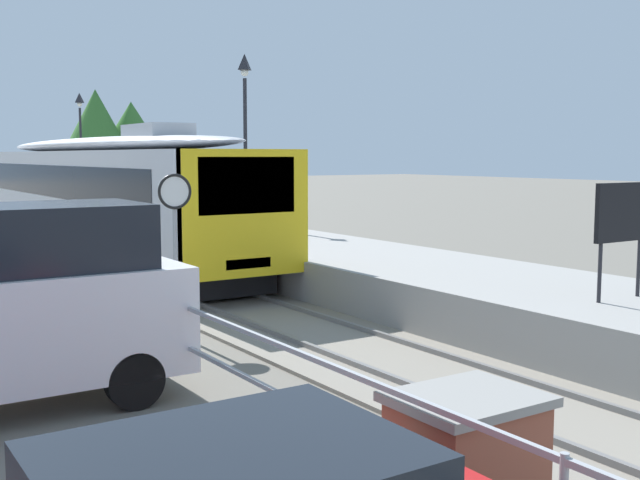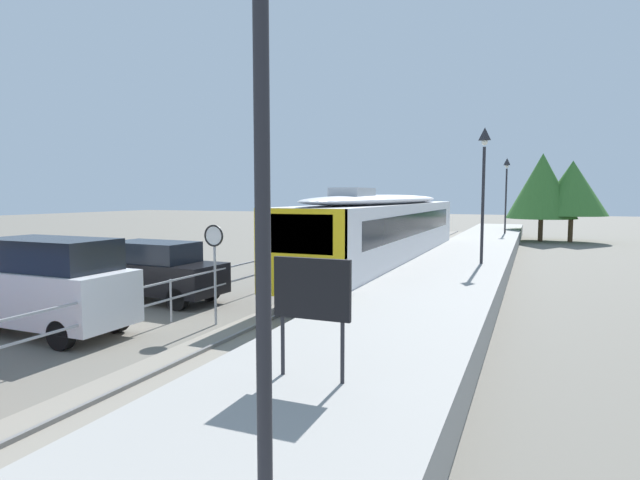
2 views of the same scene
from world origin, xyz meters
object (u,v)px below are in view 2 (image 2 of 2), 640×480
(platform_notice_board, at_px, (312,293))
(platform_lamp_mid_platform, at_px, (484,169))
(commuter_train, at_px, (386,228))
(speed_limit_sign, at_px, (214,249))
(parked_van_white, at_px, (45,285))
(platform_lamp_far_end, at_px, (506,181))
(parked_suv_black, at_px, (157,271))
(platform_lamp_near_end, at_px, (261,54))

(platform_notice_board, bearing_deg, platform_lamp_mid_platform, 85.65)
(commuter_train, bearing_deg, speed_limit_sign, -100.92)
(commuter_train, relative_size, platform_notice_board, 10.45)
(parked_van_white, bearing_deg, platform_lamp_far_end, 71.71)
(platform_lamp_far_end, xyz_separation_m, speed_limit_sign, (-6.25, -27.04, -2.50))
(parked_suv_black, bearing_deg, platform_lamp_near_end, -46.40)
(platform_lamp_mid_platform, height_order, platform_notice_board, platform_lamp_mid_platform)
(platform_lamp_mid_platform, distance_m, platform_notice_board, 14.60)
(parked_suv_black, bearing_deg, speed_limit_sign, -27.74)
(platform_lamp_near_end, bearing_deg, commuter_train, 102.63)
(platform_lamp_near_end, distance_m, parked_suv_black, 14.78)
(commuter_train, xyz_separation_m, platform_lamp_mid_platform, (4.24, -1.16, 2.48))
(commuter_train, xyz_separation_m, speed_limit_sign, (-2.02, -10.44, -0.02))
(platform_lamp_near_end, height_order, speed_limit_sign, platform_lamp_near_end)
(platform_lamp_mid_platform, height_order, parked_suv_black, platform_lamp_mid_platform)
(speed_limit_sign, xyz_separation_m, parked_van_white, (-3.51, -2.50, -0.83))
(commuter_train, distance_m, parked_van_white, 14.10)
(parked_van_white, height_order, parked_suv_black, parked_van_white)
(platform_lamp_far_end, bearing_deg, platform_lamp_mid_platform, -90.00)
(platform_lamp_far_end, height_order, speed_limit_sign, platform_lamp_far_end)
(platform_lamp_far_end, relative_size, platform_notice_board, 2.97)
(platform_lamp_mid_platform, height_order, speed_limit_sign, platform_lamp_mid_platform)
(speed_limit_sign, bearing_deg, platform_lamp_near_end, -53.57)
(platform_lamp_near_end, xyz_separation_m, platform_notice_board, (-1.09, 3.41, -2.44))
(platform_lamp_near_end, distance_m, platform_lamp_far_end, 35.51)
(platform_notice_board, height_order, parked_van_white, platform_notice_board)
(platform_lamp_far_end, bearing_deg, commuter_train, -104.33)
(platform_notice_board, bearing_deg, platform_lamp_near_end, -72.22)
(speed_limit_sign, relative_size, parked_van_white, 0.57)
(platform_lamp_near_end, distance_m, platform_notice_board, 4.33)
(platform_notice_board, relative_size, speed_limit_sign, 0.64)
(platform_lamp_far_end, distance_m, parked_suv_black, 27.23)
(platform_lamp_near_end, relative_size, platform_notice_board, 2.97)
(commuter_train, distance_m, parked_suv_black, 10.29)
(platform_lamp_far_end, relative_size, speed_limit_sign, 1.91)
(platform_lamp_far_end, xyz_separation_m, parked_van_white, (-9.76, -29.54, -3.33))
(platform_lamp_mid_platform, distance_m, parked_suv_black, 12.84)
(parked_van_white, bearing_deg, platform_lamp_near_end, -31.45)
(platform_lamp_mid_platform, height_order, parked_van_white, platform_lamp_mid_platform)
(platform_lamp_mid_platform, bearing_deg, commuter_train, 164.67)
(parked_van_white, distance_m, parked_suv_black, 4.42)
(speed_limit_sign, distance_m, parked_van_white, 4.39)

